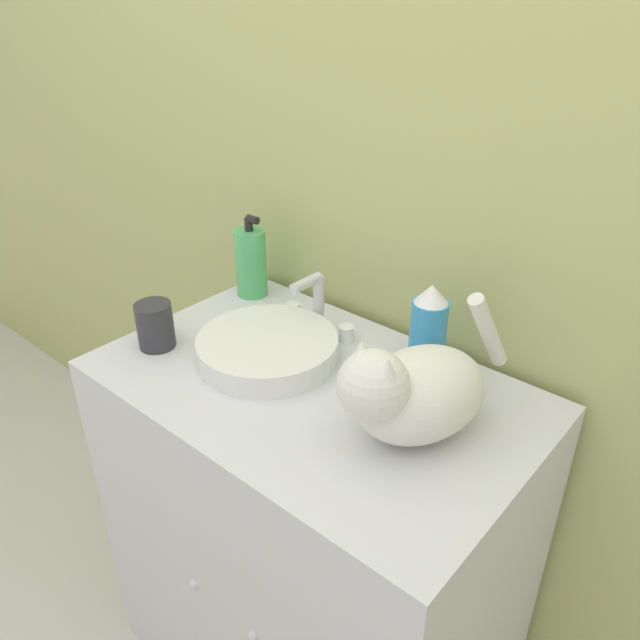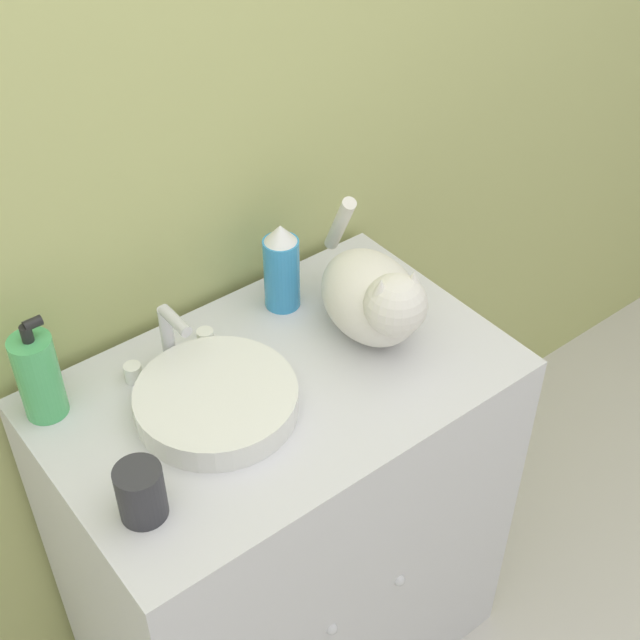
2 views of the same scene
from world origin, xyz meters
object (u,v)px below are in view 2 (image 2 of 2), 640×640
cat (374,297)px  spray_bottle (281,267)px  soap_bottle (39,376)px  cup (141,492)px

cat → spray_bottle: bearing=-139.3°
soap_bottle → cup: soap_bottle is taller
soap_bottle → spray_bottle: size_ratio=1.08×
cat → soap_bottle: (-0.58, 0.19, -0.00)m
soap_bottle → spray_bottle: soap_bottle is taller
cat → spray_bottle: size_ratio=1.95×
cat → soap_bottle: cat is taller
cat → spray_bottle: (-0.08, 0.18, 0.00)m
soap_bottle → cat: bearing=-18.2°
soap_bottle → spray_bottle: bearing=-1.5°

